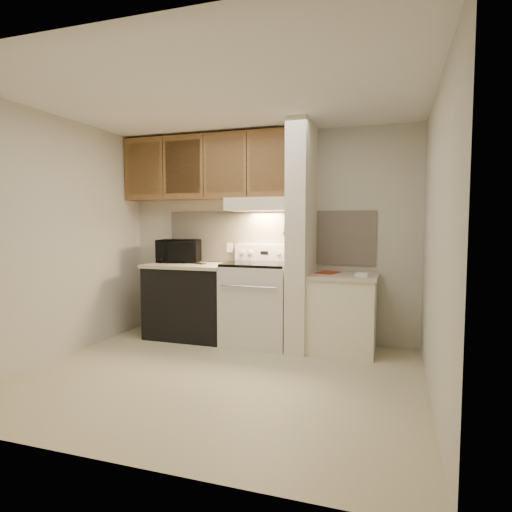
% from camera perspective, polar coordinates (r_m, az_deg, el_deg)
% --- Properties ---
extents(floor, '(3.60, 3.60, 0.00)m').
position_cam_1_polar(floor, '(4.09, -4.86, -15.75)').
color(floor, beige).
rests_on(floor, ground).
extents(ceiling, '(3.60, 3.60, 0.00)m').
position_cam_1_polar(ceiling, '(3.99, -5.11, 20.29)').
color(ceiling, white).
rests_on(ceiling, wall_back).
extents(wall_back, '(3.60, 2.50, 0.02)m').
position_cam_1_polar(wall_back, '(5.25, 1.45, 2.69)').
color(wall_back, beige).
rests_on(wall_back, floor).
extents(wall_left, '(0.02, 3.00, 2.50)m').
position_cam_1_polar(wall_left, '(4.84, -25.02, 2.13)').
color(wall_left, beige).
rests_on(wall_left, floor).
extents(wall_right, '(0.02, 3.00, 2.50)m').
position_cam_1_polar(wall_right, '(3.54, 22.88, 1.53)').
color(wall_right, beige).
rests_on(wall_right, floor).
extents(backsplash, '(2.60, 0.02, 0.63)m').
position_cam_1_polar(backsplash, '(5.24, 1.41, 2.52)').
color(backsplash, beige).
rests_on(backsplash, wall_back).
extents(range_body, '(0.76, 0.65, 0.92)m').
position_cam_1_polar(range_body, '(5.01, 0.29, -6.49)').
color(range_body, silver).
rests_on(range_body, floor).
extents(oven_window, '(0.50, 0.01, 0.30)m').
position_cam_1_polar(oven_window, '(4.71, -0.90, -6.70)').
color(oven_window, black).
rests_on(oven_window, range_body).
extents(oven_handle, '(0.65, 0.02, 0.02)m').
position_cam_1_polar(oven_handle, '(4.63, -1.05, -4.12)').
color(oven_handle, silver).
rests_on(oven_handle, range_body).
extents(cooktop, '(0.74, 0.64, 0.03)m').
position_cam_1_polar(cooktop, '(4.94, 0.29, -1.07)').
color(cooktop, black).
rests_on(cooktop, range_body).
extents(range_backguard, '(0.76, 0.08, 0.20)m').
position_cam_1_polar(range_backguard, '(5.20, 1.25, 0.47)').
color(range_backguard, silver).
rests_on(range_backguard, range_body).
extents(range_display, '(0.10, 0.01, 0.04)m').
position_cam_1_polar(range_display, '(5.16, 1.12, 0.44)').
color(range_display, black).
rests_on(range_display, range_backguard).
extents(range_knob_left_outer, '(0.05, 0.02, 0.05)m').
position_cam_1_polar(range_knob_left_outer, '(5.25, -1.82, 0.50)').
color(range_knob_left_outer, silver).
rests_on(range_knob_left_outer, range_backguard).
extents(range_knob_left_inner, '(0.05, 0.02, 0.05)m').
position_cam_1_polar(range_knob_left_inner, '(5.22, -0.78, 0.48)').
color(range_knob_left_inner, silver).
rests_on(range_knob_left_inner, range_backguard).
extents(range_knob_right_inner, '(0.05, 0.02, 0.05)m').
position_cam_1_polar(range_knob_right_inner, '(5.11, 3.04, 0.40)').
color(range_knob_right_inner, silver).
rests_on(range_knob_right_inner, range_backguard).
extents(range_knob_right_outer, '(0.05, 0.02, 0.05)m').
position_cam_1_polar(range_knob_right_outer, '(5.09, 4.13, 0.37)').
color(range_knob_right_outer, silver).
rests_on(range_knob_right_outer, range_backguard).
extents(dishwasher_front, '(1.00, 0.63, 0.87)m').
position_cam_1_polar(dishwasher_front, '(5.35, -8.73, -6.11)').
color(dishwasher_front, black).
rests_on(dishwasher_front, floor).
extents(left_countertop, '(1.04, 0.67, 0.04)m').
position_cam_1_polar(left_countertop, '(5.29, -8.79, -1.25)').
color(left_countertop, beige).
rests_on(left_countertop, dishwasher_front).
extents(spoon_rest, '(0.23, 0.15, 0.01)m').
position_cam_1_polar(spoon_rest, '(5.27, -7.68, -0.97)').
color(spoon_rest, black).
rests_on(spoon_rest, left_countertop).
extents(teal_jar, '(0.09, 0.09, 0.09)m').
position_cam_1_polar(teal_jar, '(5.49, -7.95, -0.34)').
color(teal_jar, '#296565').
rests_on(teal_jar, left_countertop).
extents(outlet, '(0.08, 0.01, 0.12)m').
position_cam_1_polar(outlet, '(5.39, -3.53, 1.13)').
color(outlet, '#F4EECE').
rests_on(outlet, backsplash).
extents(microwave, '(0.59, 0.46, 0.29)m').
position_cam_1_polar(microwave, '(5.50, -10.19, 0.66)').
color(microwave, black).
rests_on(microwave, left_countertop).
extents(partition_pillar, '(0.22, 0.70, 2.50)m').
position_cam_1_polar(partition_pillar, '(4.79, 6.11, 2.50)').
color(partition_pillar, '#F4E7CF').
rests_on(partition_pillar, floor).
extents(pillar_trim, '(0.01, 0.70, 0.04)m').
position_cam_1_polar(pillar_trim, '(4.81, 4.76, 3.12)').
color(pillar_trim, brown).
rests_on(pillar_trim, partition_pillar).
extents(knife_strip, '(0.02, 0.42, 0.04)m').
position_cam_1_polar(knife_strip, '(4.76, 4.55, 3.35)').
color(knife_strip, black).
rests_on(knife_strip, partition_pillar).
extents(knife_blade_a, '(0.01, 0.03, 0.16)m').
position_cam_1_polar(knife_blade_a, '(4.62, 3.96, 2.08)').
color(knife_blade_a, silver).
rests_on(knife_blade_a, knife_strip).
extents(knife_handle_a, '(0.02, 0.02, 0.10)m').
position_cam_1_polar(knife_handle_a, '(4.60, 3.91, 3.94)').
color(knife_handle_a, black).
rests_on(knife_handle_a, knife_strip).
extents(knife_blade_b, '(0.01, 0.04, 0.18)m').
position_cam_1_polar(knife_blade_b, '(4.68, 4.14, 1.99)').
color(knife_blade_b, silver).
rests_on(knife_blade_b, knife_strip).
extents(knife_handle_b, '(0.02, 0.02, 0.10)m').
position_cam_1_polar(knife_handle_b, '(4.68, 4.16, 3.94)').
color(knife_handle_b, black).
rests_on(knife_handle_b, knife_strip).
extents(knife_blade_c, '(0.01, 0.04, 0.20)m').
position_cam_1_polar(knife_blade_c, '(4.78, 4.43, 1.91)').
color(knife_blade_c, silver).
rests_on(knife_blade_c, knife_strip).
extents(knife_handle_c, '(0.02, 0.02, 0.10)m').
position_cam_1_polar(knife_handle_c, '(4.78, 4.44, 3.95)').
color(knife_handle_c, black).
rests_on(knife_handle_c, knife_strip).
extents(knife_blade_d, '(0.01, 0.04, 0.16)m').
position_cam_1_polar(knife_blade_d, '(4.85, 4.64, 2.18)').
color(knife_blade_d, silver).
rests_on(knife_blade_d, knife_strip).
extents(knife_handle_d, '(0.02, 0.02, 0.10)m').
position_cam_1_polar(knife_handle_d, '(4.85, 4.66, 3.96)').
color(knife_handle_d, black).
rests_on(knife_handle_d, knife_strip).
extents(knife_blade_e, '(0.01, 0.04, 0.18)m').
position_cam_1_polar(knife_blade_e, '(4.91, 4.80, 2.09)').
color(knife_blade_e, silver).
rests_on(knife_blade_e, knife_strip).
extents(knife_handle_e, '(0.02, 0.02, 0.10)m').
position_cam_1_polar(knife_handle_e, '(4.92, 4.86, 3.96)').
color(knife_handle_e, black).
rests_on(knife_handle_e, knife_strip).
extents(oven_mitt, '(0.03, 0.10, 0.23)m').
position_cam_1_polar(oven_mitt, '(4.98, 5.02, 2.12)').
color(oven_mitt, gray).
rests_on(oven_mitt, partition_pillar).
extents(right_cab_base, '(0.70, 0.60, 0.81)m').
position_cam_1_polar(right_cab_base, '(4.81, 11.43, -7.69)').
color(right_cab_base, '#F4EECE').
rests_on(right_cab_base, floor).
extents(right_countertop, '(0.74, 0.64, 0.04)m').
position_cam_1_polar(right_countertop, '(4.74, 11.51, -2.67)').
color(right_countertop, beige).
rests_on(right_countertop, right_cab_base).
extents(red_folder, '(0.27, 0.32, 0.01)m').
position_cam_1_polar(red_folder, '(4.86, 9.54, -2.18)').
color(red_folder, '#B43219').
rests_on(red_folder, right_countertop).
extents(white_box, '(0.16, 0.14, 0.04)m').
position_cam_1_polar(white_box, '(4.62, 14.09, -2.42)').
color(white_box, white).
rests_on(white_box, right_countertop).
extents(range_hood, '(0.78, 0.44, 0.15)m').
position_cam_1_polar(range_hood, '(5.04, 0.73, 6.88)').
color(range_hood, '#F4EECE').
rests_on(range_hood, upper_cabinets).
extents(hood_lip, '(0.78, 0.04, 0.06)m').
position_cam_1_polar(hood_lip, '(4.84, -0.01, 6.45)').
color(hood_lip, '#F4EECE').
rests_on(hood_lip, range_hood).
extents(upper_cabinets, '(2.18, 0.33, 0.77)m').
position_cam_1_polar(upper_cabinets, '(5.37, -6.31, 11.63)').
color(upper_cabinets, brown).
rests_on(upper_cabinets, wall_back).
extents(cab_door_a, '(0.46, 0.01, 0.63)m').
position_cam_1_polar(cab_door_a, '(5.62, -14.76, 11.19)').
color(cab_door_a, brown).
rests_on(cab_door_a, upper_cabinets).
extents(cab_gap_a, '(0.01, 0.01, 0.73)m').
position_cam_1_polar(cab_gap_a, '(5.48, -12.33, 11.42)').
color(cab_gap_a, black).
rests_on(cab_gap_a, upper_cabinets).
extents(cab_door_b, '(0.46, 0.01, 0.63)m').
position_cam_1_polar(cab_door_b, '(5.35, -9.75, 11.63)').
color(cab_door_b, brown).
rests_on(cab_door_b, upper_cabinets).
extents(cab_gap_b, '(0.01, 0.01, 0.73)m').
position_cam_1_polar(cab_gap_b, '(5.22, -7.05, 11.83)').
color(cab_gap_b, black).
rests_on(cab_gap_b, upper_cabinets).
extents(cab_door_c, '(0.46, 0.01, 0.63)m').
position_cam_1_polar(cab_door_c, '(5.12, -4.22, 12.01)').
color(cab_door_c, brown).
rests_on(cab_door_c, upper_cabinets).
extents(cab_gap_c, '(0.01, 0.01, 0.73)m').
position_cam_1_polar(cab_gap_c, '(5.02, -1.28, 12.17)').
color(cab_gap_c, black).
rests_on(cab_gap_c, upper_cabinets).
extents(cab_door_d, '(0.46, 0.01, 0.63)m').
position_cam_1_polar(cab_door_d, '(4.94, 1.78, 12.30)').
color(cab_door_d, brown).
rests_on(cab_door_d, upper_cabinets).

